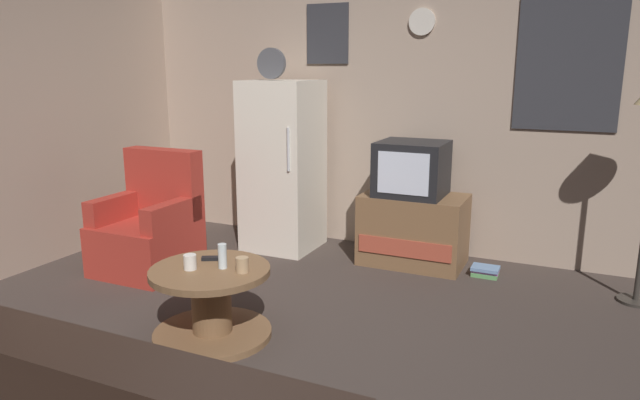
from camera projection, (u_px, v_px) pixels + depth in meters
ground_plane at (260, 367)px, 3.16m from camera, size 12.00×12.00×0.00m
wall_with_art at (400, 103)px, 5.03m from camera, size 5.20×0.12×2.60m
fridge at (283, 166)px, 5.11m from camera, size 0.60×0.62×1.77m
tv_stand at (413, 230)px, 4.78m from camera, size 0.84×0.53×0.59m
crt_tv at (412, 168)px, 4.67m from camera, size 0.54×0.51×0.44m
coffee_table at (211, 303)px, 3.47m from camera, size 0.72×0.72×0.44m
wine_glass at (222, 256)px, 3.41m from camera, size 0.05×0.05×0.15m
mug_ceramic_white at (190, 262)px, 3.39m from camera, size 0.08×0.08×0.09m
mug_ceramic_tan at (242, 265)px, 3.34m from camera, size 0.08×0.08×0.09m
remote_control at (214, 258)px, 3.56m from camera, size 0.15×0.11×0.02m
armchair at (150, 229)px, 4.63m from camera, size 0.68×0.68×0.96m
book_stack at (485, 271)px, 4.53m from camera, size 0.21×0.15×0.08m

